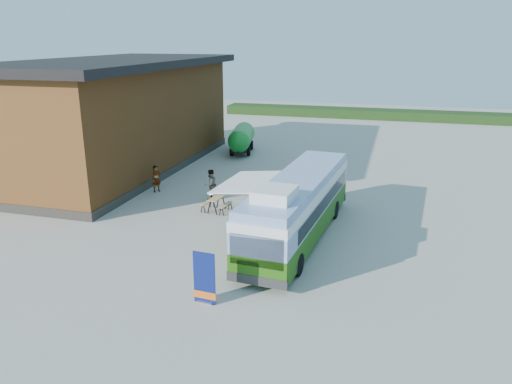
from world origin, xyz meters
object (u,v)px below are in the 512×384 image
(person_b, at_px, (210,185))
(slurry_tanker, at_px, (242,137))
(bus, at_px, (298,205))
(person_a, at_px, (156,179))
(picnic_table, at_px, (217,201))
(banner, at_px, (204,283))

(person_b, bearing_deg, slurry_tanker, -140.74)
(bus, bearing_deg, person_a, 157.68)
(picnic_table, relative_size, person_b, 0.86)
(person_b, height_order, slurry_tanker, slurry_tanker)
(person_a, distance_m, person_b, 3.67)
(banner, relative_size, picnic_table, 1.29)
(slurry_tanker, bearing_deg, bus, -75.34)
(picnic_table, height_order, slurry_tanker, slurry_tanker)
(person_a, relative_size, person_b, 0.93)
(banner, relative_size, slurry_tanker, 0.34)
(bus, xyz_separation_m, person_a, (-9.57, 4.84, -0.81))
(banner, distance_m, person_a, 13.79)
(bus, bearing_deg, picnic_table, 157.52)
(picnic_table, distance_m, slurry_tanker, 14.19)
(picnic_table, bearing_deg, bus, -19.29)
(person_a, bearing_deg, slurry_tanker, 24.35)
(picnic_table, xyz_separation_m, person_a, (-4.69, 2.35, 0.23))
(banner, distance_m, picnic_table, 9.60)
(bus, relative_size, person_b, 6.41)
(banner, height_order, person_b, banner)
(person_a, height_order, slurry_tanker, slurry_tanker)
(person_a, xyz_separation_m, person_b, (3.63, -0.47, 0.07))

